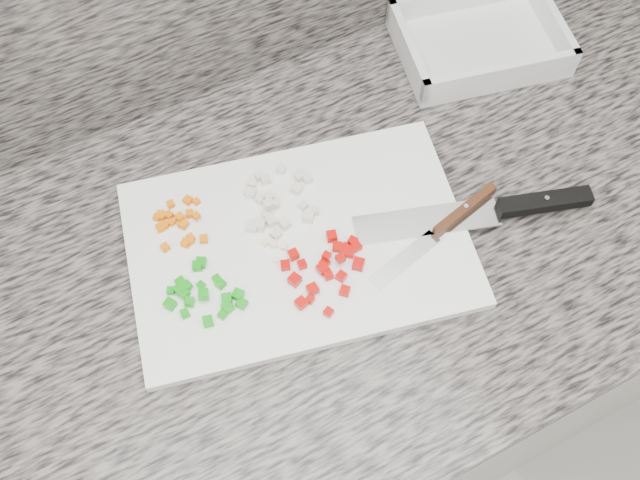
{
  "coord_description": "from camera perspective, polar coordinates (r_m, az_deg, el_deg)",
  "views": [
    {
      "loc": [
        -0.1,
        1.06,
        1.7
      ],
      "look_at": [
        0.09,
        1.43,
        0.93
      ],
      "focal_mm": 40.0,
      "sensor_mm": 36.0,
      "label": 1
    }
  ],
  "objects": [
    {
      "name": "cabinet",
      "position": [
        1.32,
        -3.83,
        -11.56
      ],
      "size": [
        3.92,
        0.62,
        0.86
      ],
      "primitive_type": "cube",
      "color": "silver",
      "rests_on": "ground"
    },
    {
      "name": "countertop",
      "position": [
        0.9,
        -5.51,
        -3.33
      ],
      "size": [
        3.96,
        0.64,
        0.04
      ],
      "primitive_type": "cube",
      "color": "#635E57",
      "rests_on": "cabinet"
    },
    {
      "name": "cutting_board",
      "position": [
        0.89,
        -1.73,
        -0.34
      ],
      "size": [
        0.47,
        0.37,
        0.01
      ],
      "primitive_type": "cube",
      "rotation": [
        0.0,
        0.0,
        -0.23
      ],
      "color": "white",
      "rests_on": "countertop"
    },
    {
      "name": "carrot_pile",
      "position": [
        0.91,
        -11.31,
        1.39
      ],
      "size": [
        0.07,
        0.08,
        0.02
      ],
      "color": "orange",
      "rests_on": "cutting_board"
    },
    {
      "name": "onion_pile",
      "position": [
        0.91,
        -3.46,
        3.09
      ],
      "size": [
        0.11,
        0.1,
        0.02
      ],
      "color": "silver",
      "rests_on": "cutting_board"
    },
    {
      "name": "green_pepper_pile",
      "position": [
        0.86,
        -9.36,
        -4.25
      ],
      "size": [
        0.09,
        0.09,
        0.02
      ],
      "color": "#0E9C0F",
      "rests_on": "cutting_board"
    },
    {
      "name": "red_pepper_pile",
      "position": [
        0.86,
        0.55,
        -2.16
      ],
      "size": [
        0.11,
        0.1,
        0.02
      ],
      "color": "#C40702",
      "rests_on": "cutting_board"
    },
    {
      "name": "garlic_pile",
      "position": [
        0.88,
        -3.22,
        -0.69
      ],
      "size": [
        0.03,
        0.04,
        0.01
      ],
      "color": "#FAEEC1",
      "rests_on": "cutting_board"
    },
    {
      "name": "chef_knife",
      "position": [
        0.93,
        14.54,
        2.46
      ],
      "size": [
        0.3,
        0.13,
        0.02
      ],
      "rotation": [
        0.0,
        0.0,
        -0.32
      ],
      "color": "silver",
      "rests_on": "cutting_board"
    },
    {
      "name": "paring_knife",
      "position": [
        0.91,
        10.35,
        1.41
      ],
      "size": [
        0.2,
        0.06,
        0.02
      ],
      "rotation": [
        0.0,
        0.0,
        0.22
      ],
      "color": "silver",
      "rests_on": "cutting_board"
    },
    {
      "name": "tray",
      "position": [
        1.11,
        12.6,
        15.21
      ],
      "size": [
        0.26,
        0.22,
        0.05
      ],
      "rotation": [
        0.0,
        0.0,
        -0.23
      ],
      "color": "silver",
      "rests_on": "countertop"
    }
  ]
}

